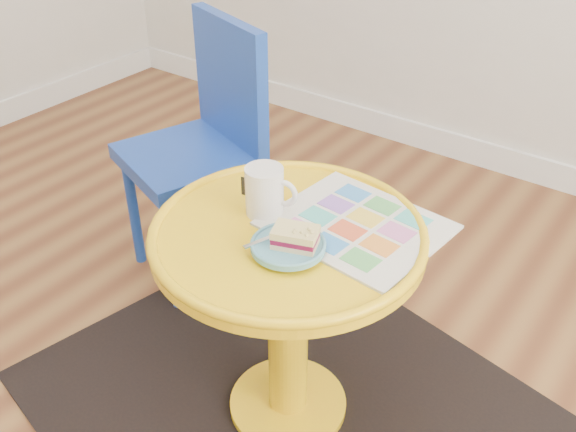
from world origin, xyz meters
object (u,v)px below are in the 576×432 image
Objects in this scene: newspaper at (357,225)px; plate at (288,246)px; mug at (266,190)px; chair at (205,137)px; side_table at (288,288)px.

newspaper is 2.30× the size of plate.
plate is (0.13, -0.10, -0.04)m from mug.
plate is at bearing -48.40° from mug.
chair is at bearing 133.39° from mug.
mug is (-0.09, 0.03, 0.23)m from side_table.
newspaper is 0.22m from mug.
chair is 2.32× the size of newspaper.
side_table is at bearing -12.68° from chair.
newspaper is at bearing 7.81° from mug.
mug reaches higher than newspaper.
side_table is at bearing 126.38° from plate.
newspaper is at bearing 42.70° from side_table.
mug is (-0.20, -0.08, 0.06)m from newspaper.
side_table is 3.88× the size of plate.
chair reaches higher than side_table.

